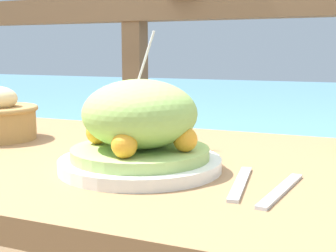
# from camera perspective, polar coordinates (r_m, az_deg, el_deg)

# --- Properties ---
(patio_table) EXTENTS (1.17, 0.70, 0.73)m
(patio_table) POSITION_cam_1_polar(r_m,az_deg,el_deg) (0.89, 0.30, -10.75)
(patio_table) COLOR #997047
(patio_table) RESTS_ON ground_plane
(railing_fence) EXTENTS (2.80, 0.08, 1.12)m
(railing_fence) POSITION_cam_1_polar(r_m,az_deg,el_deg) (1.56, 11.09, 4.12)
(railing_fence) COLOR brown
(railing_fence) RESTS_ON ground_plane
(sea_backdrop) EXTENTS (12.00, 4.00, 0.55)m
(sea_backdrop) POSITION_cam_1_polar(r_m,az_deg,el_deg) (4.09, 18.28, -0.52)
(sea_backdrop) COLOR #568EA8
(sea_backdrop) RESTS_ON ground_plane
(salad_plate) EXTENTS (0.27, 0.27, 0.15)m
(salad_plate) POSITION_cam_1_polar(r_m,az_deg,el_deg) (0.78, -3.43, -0.61)
(salad_plate) COLOR white
(salad_plate) RESTS_ON patio_table
(drink_glass) EXTENTS (0.08, 0.07, 0.24)m
(drink_glass) POSITION_cam_1_polar(r_m,az_deg,el_deg) (0.98, -3.90, 1.10)
(drink_glass) COLOR #DBCC7F
(drink_glass) RESTS_ON patio_table
(fork) EXTENTS (0.04, 0.18, 0.00)m
(fork) POSITION_cam_1_polar(r_m,az_deg,el_deg) (0.71, 8.82, -6.88)
(fork) COLOR silver
(fork) RESTS_ON patio_table
(knife) EXTENTS (0.04, 0.18, 0.00)m
(knife) POSITION_cam_1_polar(r_m,az_deg,el_deg) (0.69, 13.60, -7.62)
(knife) COLOR silver
(knife) RESTS_ON patio_table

